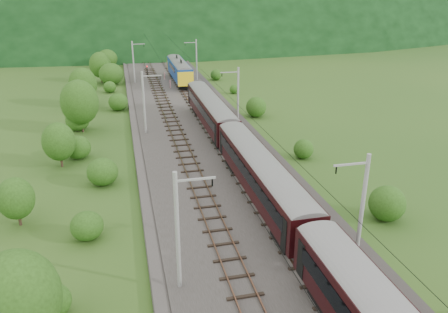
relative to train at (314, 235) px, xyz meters
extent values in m
plane|color=#244B17|center=(-2.40, 0.92, -3.39)|extent=(600.00, 600.00, 0.00)
cube|color=#38332D|center=(-2.40, 10.92, -3.24)|extent=(14.00, 220.00, 0.30)
cube|color=brown|center=(-5.52, 10.92, -2.90)|extent=(0.08, 220.00, 0.15)
cube|color=brown|center=(-4.08, 10.92, -2.90)|extent=(0.08, 220.00, 0.15)
cube|color=black|center=(-4.80, 10.92, -3.03)|extent=(2.40, 220.00, 0.12)
cube|color=brown|center=(-0.72, 10.92, -2.90)|extent=(0.08, 220.00, 0.15)
cube|color=brown|center=(0.72, 10.92, -2.90)|extent=(0.08, 220.00, 0.15)
cube|color=black|center=(0.00, 10.92, -3.03)|extent=(2.40, 220.00, 0.12)
cylinder|color=gray|center=(-8.60, 0.92, 0.91)|extent=(0.28, 0.28, 8.00)
cube|color=gray|center=(-7.40, 0.92, 4.31)|extent=(2.40, 0.12, 0.12)
cylinder|color=black|center=(-6.40, 0.92, 4.01)|extent=(0.10, 0.10, 0.50)
cylinder|color=gray|center=(-8.60, 32.92, 0.91)|extent=(0.28, 0.28, 8.00)
cube|color=gray|center=(-7.40, 32.92, 4.31)|extent=(2.40, 0.12, 0.12)
cylinder|color=black|center=(-6.40, 32.92, 4.01)|extent=(0.10, 0.10, 0.50)
cylinder|color=gray|center=(-8.60, 64.92, 0.91)|extent=(0.28, 0.28, 8.00)
cube|color=gray|center=(-7.40, 64.92, 4.31)|extent=(2.40, 0.12, 0.12)
cylinder|color=black|center=(-6.40, 64.92, 4.01)|extent=(0.10, 0.10, 0.50)
cylinder|color=gray|center=(-8.60, 96.92, 0.91)|extent=(0.28, 0.28, 8.00)
cube|color=gray|center=(-7.40, 96.92, 4.31)|extent=(2.40, 0.12, 0.12)
cylinder|color=black|center=(-6.40, 96.92, 4.01)|extent=(0.10, 0.10, 0.50)
cylinder|color=gray|center=(-8.60, 128.92, 0.91)|extent=(0.28, 0.28, 8.00)
cube|color=gray|center=(-7.40, 128.92, 4.31)|extent=(2.40, 0.12, 0.12)
cylinder|color=black|center=(-6.40, 128.92, 4.01)|extent=(0.10, 0.10, 0.50)
cylinder|color=gray|center=(3.80, 0.92, 0.91)|extent=(0.28, 0.28, 8.00)
cube|color=gray|center=(2.60, 0.92, 4.31)|extent=(2.40, 0.12, 0.12)
cylinder|color=black|center=(1.60, 0.92, 4.01)|extent=(0.10, 0.10, 0.50)
cylinder|color=gray|center=(3.80, 32.92, 0.91)|extent=(0.28, 0.28, 8.00)
cube|color=gray|center=(2.60, 32.92, 4.31)|extent=(2.40, 0.12, 0.12)
cylinder|color=black|center=(1.60, 32.92, 4.01)|extent=(0.10, 0.10, 0.50)
cylinder|color=gray|center=(3.80, 64.92, 0.91)|extent=(0.28, 0.28, 8.00)
cube|color=gray|center=(2.60, 64.92, 4.31)|extent=(2.40, 0.12, 0.12)
cylinder|color=black|center=(1.60, 64.92, 4.01)|extent=(0.10, 0.10, 0.50)
cylinder|color=gray|center=(3.80, 96.92, 0.91)|extent=(0.28, 0.28, 8.00)
cube|color=gray|center=(2.60, 96.92, 4.31)|extent=(2.40, 0.12, 0.12)
cylinder|color=black|center=(1.60, 96.92, 4.01)|extent=(0.10, 0.10, 0.50)
cylinder|color=gray|center=(3.80, 128.92, 0.91)|extent=(0.28, 0.28, 8.00)
cube|color=gray|center=(2.60, 128.92, 4.31)|extent=(2.40, 0.12, 0.12)
cylinder|color=black|center=(1.60, 128.92, 4.01)|extent=(0.10, 0.10, 0.50)
cylinder|color=black|center=(-4.80, 10.92, 3.71)|extent=(0.03, 198.00, 0.03)
cylinder|color=black|center=(0.00, 10.92, 3.71)|extent=(0.03, 198.00, 0.03)
ellipsoid|color=black|center=(-2.40, 260.92, -3.39)|extent=(504.00, 360.00, 244.00)
cube|color=black|center=(0.00, -3.35, -2.40)|extent=(2.09, 3.04, 0.86)
cube|color=black|center=(0.00, 11.06, -0.54)|extent=(2.76, 20.91, 2.85)
cylinder|color=slate|center=(0.00, 11.06, 0.74)|extent=(2.76, 20.81, 2.76)
cube|color=black|center=(-1.40, 11.06, -0.20)|extent=(0.05, 18.40, 1.09)
cube|color=black|center=(1.40, 11.06, -0.20)|extent=(0.05, 18.40, 1.09)
cube|color=black|center=(0.00, 3.74, -2.40)|extent=(2.09, 3.04, 0.86)
cube|color=black|center=(0.00, 18.38, -2.40)|extent=(2.09, 3.04, 0.86)
cube|color=black|center=(0.00, 32.79, -0.54)|extent=(2.76, 20.91, 2.85)
cylinder|color=slate|center=(0.00, 32.79, 0.74)|extent=(2.76, 20.81, 2.76)
cube|color=black|center=(-1.40, 32.79, -0.20)|extent=(0.05, 18.40, 1.09)
cube|color=black|center=(1.40, 32.79, -0.20)|extent=(0.05, 18.40, 1.09)
cube|color=black|center=(0.00, 25.47, -2.40)|extent=(2.09, 3.04, 0.86)
cube|color=black|center=(0.00, 40.11, -2.40)|extent=(2.09, 3.04, 0.86)
cube|color=#134098|center=(0.00, 63.08, -0.54)|extent=(2.76, 17.11, 2.85)
cylinder|color=slate|center=(0.00, 63.08, 0.74)|extent=(2.76, 17.03, 2.76)
cube|color=black|center=(-1.40, 63.08, -0.20)|extent=(0.05, 15.06, 1.09)
cube|color=black|center=(1.40, 63.08, -0.20)|extent=(0.05, 15.06, 1.09)
cube|color=black|center=(0.00, 57.09, -2.40)|extent=(2.09, 3.04, 0.86)
cube|color=black|center=(0.00, 69.07, -2.40)|extent=(2.09, 3.04, 0.86)
cube|color=yellow|center=(0.00, 71.43, -0.73)|extent=(2.81, 0.50, 2.57)
cube|color=yellow|center=(0.00, 54.72, -0.73)|extent=(2.81, 0.50, 2.57)
cube|color=black|center=(0.00, 66.08, 1.41)|extent=(0.08, 1.60, 0.86)
cylinder|color=red|center=(-2.51, 66.93, -2.41)|extent=(0.15, 0.15, 1.36)
cylinder|color=red|center=(-2.36, 58.65, -2.33)|extent=(0.16, 0.16, 1.53)
cylinder|color=black|center=(-5.78, 69.98, -2.02)|extent=(0.15, 0.15, 2.15)
sphere|color=red|center=(-5.78, 69.98, -0.89)|extent=(0.26, 0.26, 0.26)
ellipsoid|color=#224512|center=(-16.22, 0.31, -2.37)|extent=(2.28, 2.28, 2.05)
ellipsoid|color=#224512|center=(-14.65, 8.61, -2.26)|extent=(2.51, 2.51, 2.26)
ellipsoid|color=#224512|center=(-13.70, 18.46, -2.04)|extent=(3.01, 3.01, 2.71)
ellipsoid|color=#224512|center=(-16.56, 26.28, -2.08)|extent=(2.91, 2.91, 2.62)
ellipsoid|color=#224512|center=(-17.34, 36.88, -1.99)|extent=(3.13, 3.13, 2.81)
ellipsoid|color=#224512|center=(-11.93, 45.89, -2.04)|extent=(3.01, 3.01, 2.71)
ellipsoid|color=#224512|center=(-13.33, 58.62, -2.36)|extent=(2.29, 2.29, 2.06)
ellipsoid|color=#224512|center=(-13.02, 65.39, -1.28)|extent=(4.70, 4.70, 4.23)
ellipsoid|color=#224512|center=(-15.86, 76.14, -2.35)|extent=(2.31, 2.31, 2.08)
ellipsoid|color=#224512|center=(-13.98, 85.34, -1.29)|extent=(4.67, 4.67, 4.20)
ellipsoid|color=#224512|center=(-12.58, 94.80, -1.56)|extent=(4.07, 4.07, 3.67)
ellipsoid|color=#224512|center=(-17.17, -2.40, 0.23)|extent=(4.35, 4.35, 5.22)
cylinder|color=black|center=(-20.15, 12.02, -2.26)|extent=(0.24, 0.24, 2.27)
ellipsoid|color=#224512|center=(-20.15, 12.02, -0.96)|extent=(2.92, 2.92, 3.50)
cylinder|color=black|center=(-18.15, 24.14, -2.05)|extent=(0.24, 0.24, 2.69)
ellipsoid|color=#224512|center=(-18.15, 24.14, -0.52)|extent=(3.45, 3.45, 4.14)
cylinder|color=black|center=(-16.69, 36.05, -1.49)|extent=(0.24, 0.24, 3.80)
ellipsoid|color=#224512|center=(-16.69, 36.05, 0.68)|extent=(4.89, 4.89, 5.86)
cylinder|color=black|center=(-17.14, 49.58, -1.70)|extent=(0.24, 0.24, 3.40)
ellipsoid|color=#224512|center=(-17.14, 49.58, 0.25)|extent=(4.37, 4.37, 5.24)
cylinder|color=black|center=(-15.02, 68.12, -1.76)|extent=(0.24, 0.24, 3.27)
ellipsoid|color=#224512|center=(-15.02, 68.12, 0.11)|extent=(4.21, 4.21, 5.05)
ellipsoid|color=#224512|center=(9.34, 5.98, -2.04)|extent=(3.01, 3.01, 2.71)
ellipsoid|color=#224512|center=(8.12, 20.47, -2.39)|extent=(2.24, 2.24, 2.01)
ellipsoid|color=#224512|center=(7.85, 37.60, -2.04)|extent=(3.01, 3.01, 2.71)
ellipsoid|color=#224512|center=(8.41, 52.71, -2.67)|extent=(1.62, 1.62, 1.45)
ellipsoid|color=#224512|center=(7.78, 65.08, -2.40)|extent=(2.22, 2.22, 2.00)
camera|label=1|loc=(-11.13, -22.07, 14.92)|focal=35.00mm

